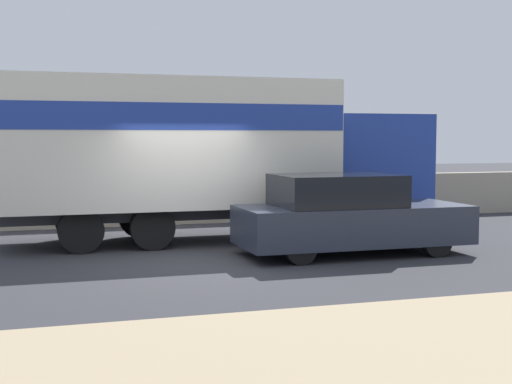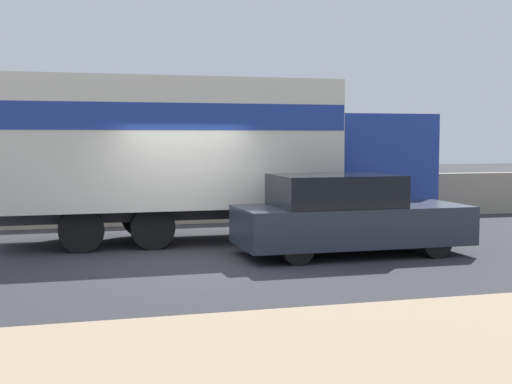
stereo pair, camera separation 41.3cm
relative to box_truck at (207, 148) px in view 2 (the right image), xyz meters
The scene contains 5 objects.
ground_plane 3.37m from the box_truck, 105.23° to the right, with size 80.00×80.00×0.00m, color #2D2D33.
stone_wall_backdrop 3.45m from the box_truck, 103.07° to the left, with size 60.00×0.35×1.19m.
box_truck is the anchor object (origin of this frame).
car_hatchback 3.60m from the box_truck, 50.86° to the right, with size 4.34×1.74×1.52m.
pedestrian 6.07m from the box_truck, 23.60° to the left, with size 0.36×0.36×1.67m.
Camera 2 is at (-2.42, -12.32, 2.21)m, focal length 50.00 mm.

